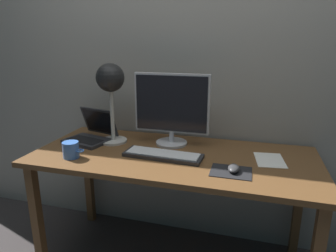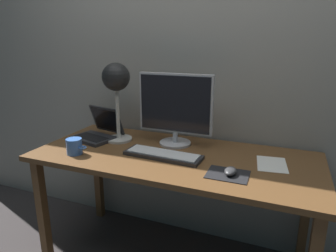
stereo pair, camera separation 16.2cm
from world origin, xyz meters
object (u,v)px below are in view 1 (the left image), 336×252
laptop (93,131)px  mouse (234,168)px  desk_lamp (110,84)px  monitor (172,107)px  coffee_mug (71,150)px  keyboard_main (163,155)px

laptop → mouse: bearing=-15.5°
desk_lamp → laptop: bearing=179.5°
monitor → laptop: 0.55m
laptop → mouse: size_ratio=3.31×
coffee_mug → laptop: bearing=97.2°
keyboard_main → laptop: size_ratio=1.41×
desk_lamp → coffee_mug: 0.46m
monitor → keyboard_main: monitor is taller
laptop → coffee_mug: laptop is taller
keyboard_main → laptop: 0.55m
monitor → laptop: monitor is taller
desk_lamp → coffee_mug: (-0.11, -0.30, -0.33)m
laptop → desk_lamp: 0.35m
monitor → keyboard_main: bearing=-87.1°
monitor → mouse: 0.55m
coffee_mug → keyboard_main: bearing=16.7°
keyboard_main → laptop: laptop is taller
keyboard_main → desk_lamp: 0.54m
keyboard_main → mouse: 0.40m
keyboard_main → mouse: mouse is taller
desk_lamp → mouse: 0.88m
monitor → coffee_mug: (-0.47, -0.37, -0.19)m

